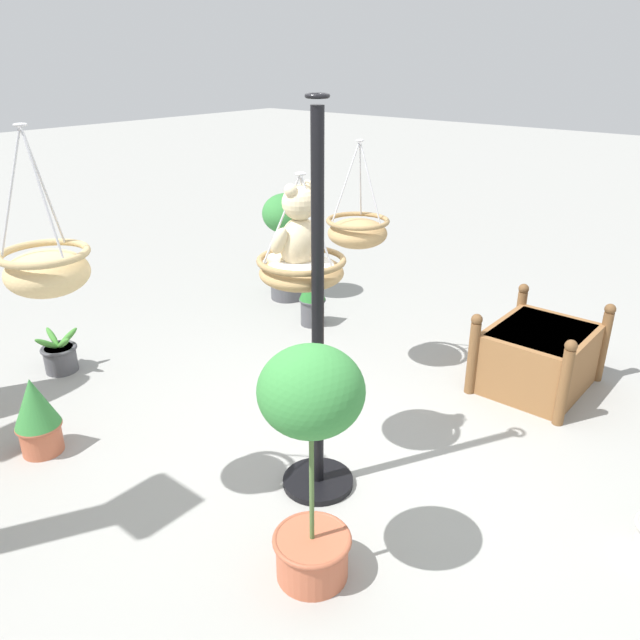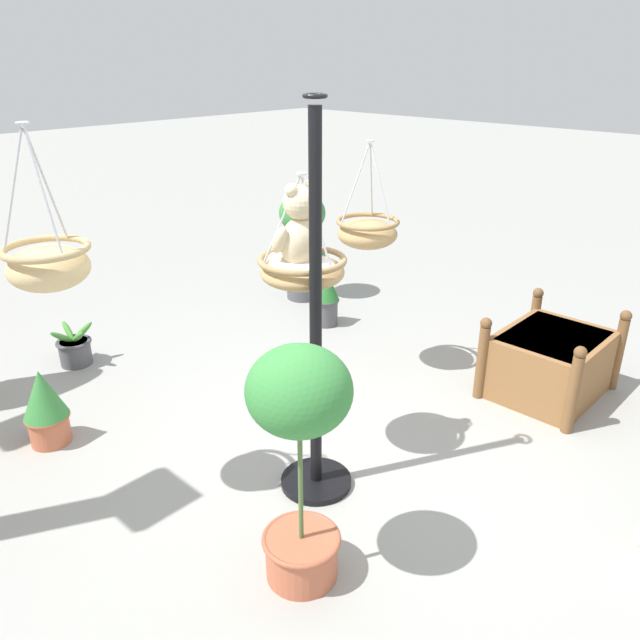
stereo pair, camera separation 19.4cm
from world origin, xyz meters
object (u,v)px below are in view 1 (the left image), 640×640
at_px(hanging_basket_left_high, 47,270).
at_px(potted_plant_broad_leaf, 311,442).
at_px(display_pole_central, 318,386).
at_px(teddy_bear, 298,233).
at_px(potted_plant_fern_front, 286,234).
at_px(hanging_basket_with_teddy, 302,270).
at_px(wooden_planter_box, 538,356).
at_px(hanging_basket_right_low, 358,231).
at_px(potted_plant_bushy_green, 37,415).
at_px(potted_plant_conical_shrub, 60,355).
at_px(potted_plant_small_succulent, 295,244).
at_px(potted_plant_trailing_ivy, 312,296).

bearing_deg(hanging_basket_left_high, potted_plant_broad_leaf, -69.61).
relative_size(display_pole_central, teddy_bear, 4.53).
bearing_deg(potted_plant_fern_front, potted_plant_broad_leaf, -135.38).
distance_m(hanging_basket_with_teddy, potted_plant_fern_front, 2.99).
bearing_deg(wooden_planter_box, teddy_bear, 156.99).
distance_m(hanging_basket_right_low, potted_plant_bushy_green, 2.63).
xyz_separation_m(hanging_basket_with_teddy, potted_plant_bushy_green, (-1.08, 1.40, -1.04)).
relative_size(display_pole_central, potted_plant_bushy_green, 4.15).
height_order(potted_plant_bushy_green, potted_plant_conical_shrub, potted_plant_bushy_green).
xyz_separation_m(hanging_basket_with_teddy, hanging_basket_left_high, (-1.21, 0.60, 0.19)).
distance_m(hanging_basket_with_teddy, potted_plant_conical_shrub, 2.69).
xyz_separation_m(potted_plant_small_succulent, potted_plant_trailing_ivy, (-1.13, -1.25, -0.03)).
xyz_separation_m(teddy_bear, wooden_planter_box, (1.93, -0.82, -1.27)).
height_order(teddy_bear, potted_plant_broad_leaf, teddy_bear).
xyz_separation_m(hanging_basket_with_teddy, potted_plant_conical_shrub, (-0.40, 2.38, -1.17)).
height_order(hanging_basket_with_teddy, wooden_planter_box, hanging_basket_with_teddy).
bearing_deg(potted_plant_conical_shrub, potted_plant_trailing_ivy, -25.26).
height_order(hanging_basket_right_low, wooden_planter_box, hanging_basket_right_low).
height_order(potted_plant_fern_front, potted_plant_broad_leaf, potted_plant_broad_leaf).
relative_size(hanging_basket_with_teddy, potted_plant_trailing_ivy, 1.14).
distance_m(hanging_basket_left_high, potted_plant_broad_leaf, 1.54).
xyz_separation_m(display_pole_central, potted_plant_conical_shrub, (-0.25, 2.63, -0.56)).
height_order(display_pole_central, hanging_basket_right_low, display_pole_central).
bearing_deg(hanging_basket_right_low, potted_plant_trailing_ivy, 60.51).
xyz_separation_m(hanging_basket_left_high, potted_plant_bushy_green, (0.13, 0.80, -1.22)).
bearing_deg(hanging_basket_left_high, hanging_basket_right_low, -2.69).
bearing_deg(teddy_bear, display_pole_central, -118.71).
height_order(teddy_bear, wooden_planter_box, teddy_bear).
height_order(potted_plant_small_succulent, potted_plant_trailing_ivy, potted_plant_small_succulent).
height_order(potted_plant_fern_front, potted_plant_conical_shrub, potted_plant_fern_front).
distance_m(hanging_basket_with_teddy, hanging_basket_left_high, 1.36).
xyz_separation_m(wooden_planter_box, potted_plant_trailing_ivy, (-0.22, 2.18, 0.03)).
distance_m(wooden_planter_box, potted_plant_trailing_ivy, 2.19).
relative_size(hanging_basket_left_high, hanging_basket_right_low, 1.01).
height_order(hanging_basket_right_low, potted_plant_fern_front, hanging_basket_right_low).
xyz_separation_m(display_pole_central, teddy_bear, (0.15, 0.27, 0.84)).
bearing_deg(wooden_planter_box, potted_plant_broad_leaf, 177.93).
bearing_deg(teddy_bear, hanging_basket_with_teddy, -90.00).
bearing_deg(hanging_basket_with_teddy, wooden_planter_box, -22.40).
relative_size(hanging_basket_with_teddy, potted_plant_conical_shrub, 1.68).
height_order(potted_plant_fern_front, potted_plant_bushy_green, potted_plant_fern_front).
bearing_deg(potted_plant_trailing_ivy, potted_plant_bushy_green, 179.73).
xyz_separation_m(hanging_basket_with_teddy, hanging_basket_right_low, (1.20, 0.48, -0.10)).
relative_size(hanging_basket_left_high, wooden_planter_box, 0.86).
distance_m(display_pole_central, potted_plant_small_succulent, 4.17).
relative_size(potted_plant_small_succulent, potted_plant_trailing_ivy, 1.13).
bearing_deg(hanging_basket_right_low, potted_plant_broad_leaf, -148.46).
distance_m(potted_plant_bushy_green, potted_plant_trailing_ivy, 2.79).
bearing_deg(teddy_bear, potted_plant_trailing_ivy, 38.60).
bearing_deg(potted_plant_conical_shrub, display_pole_central, -84.61).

